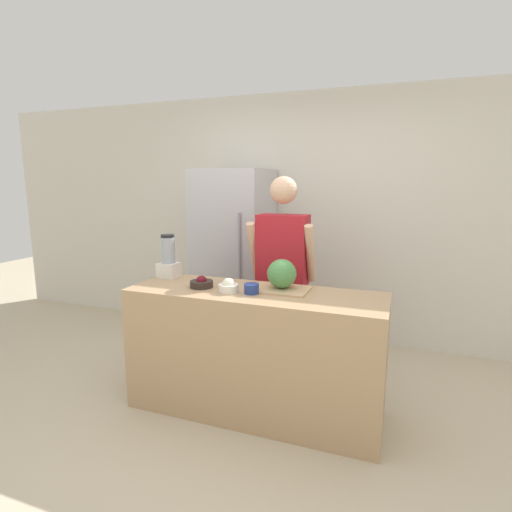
{
  "coord_description": "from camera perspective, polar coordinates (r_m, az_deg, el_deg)",
  "views": [
    {
      "loc": [
        0.96,
        -2.27,
        1.68
      ],
      "look_at": [
        0.0,
        0.33,
        1.17
      ],
      "focal_mm": 28.0,
      "sensor_mm": 36.0,
      "label": 1
    }
  ],
  "objects": [
    {
      "name": "refrigerator",
      "position": [
        4.21,
        -3.13,
        -0.17
      ],
      "size": [
        0.72,
        0.74,
        1.81
      ],
      "color": "#B7B7BC",
      "rests_on": "ground_plane"
    },
    {
      "name": "bowl_small_blue",
      "position": [
        2.78,
        -0.63,
        -4.69
      ],
      "size": [
        0.11,
        0.11,
        0.07
      ],
      "color": "navy",
      "rests_on": "counter_island"
    },
    {
      "name": "cutting_board",
      "position": [
        2.87,
        3.52,
        -4.79
      ],
      "size": [
        0.4,
        0.29,
        0.01
      ],
      "color": "tan",
      "rests_on": "counter_island"
    },
    {
      "name": "blender",
      "position": [
        3.31,
        -12.4,
        -0.43
      ],
      "size": [
        0.15,
        0.15,
        0.35
      ],
      "color": "silver",
      "rests_on": "counter_island"
    },
    {
      "name": "watermelon",
      "position": [
        2.86,
        3.7,
        -2.53
      ],
      "size": [
        0.21,
        0.21,
        0.21
      ],
      "color": "#4C8C47",
      "rests_on": "cutting_board"
    },
    {
      "name": "person",
      "position": [
        3.39,
        3.8,
        -2.99
      ],
      "size": [
        0.56,
        0.27,
        1.73
      ],
      "color": "#4C608C",
      "rests_on": "ground_plane"
    },
    {
      "name": "wall_back",
      "position": [
        4.33,
        7.39,
        5.31
      ],
      "size": [
        8.0,
        0.06,
        2.6
      ],
      "color": "silver",
      "rests_on": "ground_plane"
    },
    {
      "name": "bowl_cherries",
      "position": [
        2.98,
        -7.79,
        -3.87
      ],
      "size": [
        0.17,
        0.17,
        0.09
      ],
      "color": "#2D231E",
      "rests_on": "counter_island"
    },
    {
      "name": "ground_plane",
      "position": [
        2.98,
        -2.4,
        -23.85
      ],
      "size": [
        14.0,
        14.0,
        0.0
      ],
      "primitive_type": "plane",
      "color": "beige"
    },
    {
      "name": "counter_island",
      "position": [
        3.0,
        -0.2,
        -13.54
      ],
      "size": [
        1.84,
        0.6,
        0.92
      ],
      "color": "tan",
      "rests_on": "ground_plane"
    },
    {
      "name": "bowl_cream",
      "position": [
        2.82,
        -3.95,
        -4.39
      ],
      "size": [
        0.14,
        0.14,
        0.1
      ],
      "color": "white",
      "rests_on": "counter_island"
    }
  ]
}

